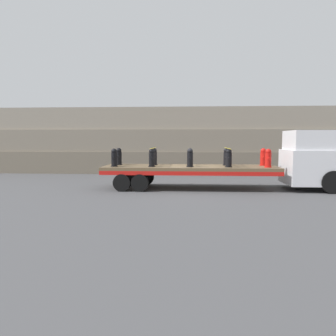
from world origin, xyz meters
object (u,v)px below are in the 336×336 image
flatbed_trailer (180,170)px  fire_hydrant_black_near_0 (114,158)px  fire_hydrant_red_far_4 (263,157)px  fire_hydrant_black_far_3 (226,157)px  fire_hydrant_black_near_1 (152,158)px  fire_hydrant_black_near_2 (190,158)px  fire_hydrant_black_far_1 (154,157)px  fire_hydrant_black_far_0 (119,157)px  fire_hydrant_red_near_4 (268,158)px  fire_hydrant_black_far_2 (190,157)px  fire_hydrant_black_near_3 (229,158)px  truck_cab (314,161)px

flatbed_trailer → fire_hydrant_black_near_0: fire_hydrant_black_near_0 is taller
fire_hydrant_red_far_4 → fire_hydrant_black_far_3: bearing=180.0°
fire_hydrant_black_near_1 → fire_hydrant_black_near_2: 1.92m
fire_hydrant_black_far_1 → fire_hydrant_black_near_2: size_ratio=1.00×
fire_hydrant_black_far_0 → fire_hydrant_red_near_4: bearing=-8.3°
fire_hydrant_red_near_4 → fire_hydrant_red_far_4: bearing=90.0°
flatbed_trailer → fire_hydrant_black_far_2: size_ratio=9.72×
fire_hydrant_black_near_3 → fire_hydrant_red_far_4: size_ratio=1.00×
fire_hydrant_red_far_4 → truck_cab: bearing=-13.0°
fire_hydrant_black_near_2 → truck_cab: bearing=5.1°
truck_cab → fire_hydrant_black_far_1: bearing=176.1°
fire_hydrant_black_near_1 → fire_hydrant_black_near_3: size_ratio=1.00×
fire_hydrant_black_near_2 → flatbed_trailer: bearing=133.8°
fire_hydrant_black_far_0 → fire_hydrant_black_near_3: 5.86m
truck_cab → fire_hydrant_black_far_1: size_ratio=3.27×
fire_hydrant_black_near_1 → fire_hydrant_black_far_1: bearing=90.0°
fire_hydrant_black_near_1 → fire_hydrant_black_far_2: 2.22m
fire_hydrant_black_near_0 → fire_hydrant_black_far_3: bearing=11.0°
flatbed_trailer → fire_hydrant_black_near_3: 2.60m
fire_hydrant_black_far_0 → fire_hydrant_black_far_1: (1.92, 0.00, 0.00)m
fire_hydrant_black_far_0 → fire_hydrant_black_far_1: same height
truck_cab → flatbed_trailer: size_ratio=0.34×
truck_cab → fire_hydrant_black_far_1: truck_cab is taller
fire_hydrant_black_far_2 → fire_hydrant_red_near_4: size_ratio=1.00×
flatbed_trailer → fire_hydrant_black_far_1: fire_hydrant_black_far_1 is taller
fire_hydrant_black_far_3 → fire_hydrant_red_near_4: 2.22m
truck_cab → fire_hydrant_black_far_2: truck_cab is taller
fire_hydrant_black_far_1 → fire_hydrant_black_far_2: (1.92, 0.00, 0.00)m
fire_hydrant_black_near_0 → flatbed_trailer: bearing=9.6°
flatbed_trailer → truck_cab: bearing=0.0°
fire_hydrant_black_far_1 → fire_hydrant_black_near_3: same height
fire_hydrant_black_far_1 → fire_hydrant_black_far_2: bearing=0.0°
fire_hydrant_black_near_0 → fire_hydrant_black_far_3: size_ratio=1.00×
fire_hydrant_black_far_3 → fire_hydrant_red_near_4: same height
fire_hydrant_black_far_3 → fire_hydrant_black_far_1: bearing=180.0°
truck_cab → fire_hydrant_black_far_1: (-8.17, 0.56, 0.13)m
fire_hydrant_black_near_0 → fire_hydrant_black_near_2: size_ratio=1.00×
fire_hydrant_black_far_2 → fire_hydrant_black_far_3: same height
fire_hydrant_black_near_0 → fire_hydrant_red_far_4: 7.75m
truck_cab → fire_hydrant_black_near_0: bearing=-176.8°
flatbed_trailer → fire_hydrant_black_far_0: 3.41m
flatbed_trailer → fire_hydrant_black_far_3: 2.60m
fire_hydrant_black_far_2 → fire_hydrant_black_far_3: 1.92m
fire_hydrant_black_near_2 → fire_hydrant_black_far_0: bearing=163.8°
fire_hydrant_black_near_3 → truck_cab: bearing=7.3°
fire_hydrant_black_near_2 → fire_hydrant_red_far_4: bearing=16.2°
fire_hydrant_black_near_0 → fire_hydrant_black_near_1: size_ratio=1.00×
fire_hydrant_black_far_1 → fire_hydrant_red_near_4: same height
flatbed_trailer → fire_hydrant_red_near_4: size_ratio=9.72×
fire_hydrant_black_near_2 → fire_hydrant_red_near_4: same height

